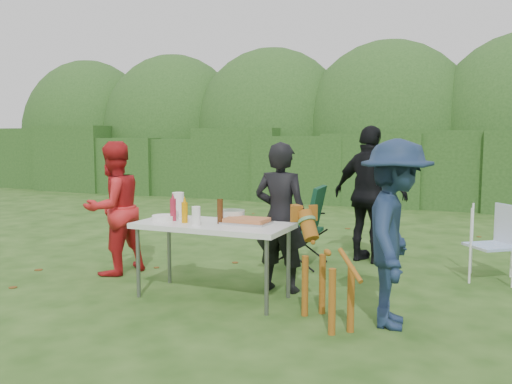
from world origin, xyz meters
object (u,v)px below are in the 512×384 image
at_px(paper_towel_roll, 178,205).
at_px(lawn_chair, 492,243).
at_px(person_red_jacket, 114,208).
at_px(child, 395,234).
at_px(dog, 327,270).
at_px(folding_table, 213,228).
at_px(person_black_puffy, 370,194).
at_px(ketchup_bottle, 173,210).
at_px(camping_chair, 297,226).
at_px(beer_bottle, 220,211).
at_px(mustard_bottle, 185,213).
at_px(person_cook, 281,217).

bearing_deg(paper_towel_roll, lawn_chair, 28.02).
xyz_separation_m(person_red_jacket, child, (3.23, -0.47, 0.02)).
bearing_deg(dog, lawn_chair, -76.02).
height_order(folding_table, person_black_puffy, person_black_puffy).
bearing_deg(ketchup_bottle, camping_chair, 64.70).
relative_size(folding_table, dog, 1.53).
height_order(folding_table, beer_bottle, beer_bottle).
height_order(person_black_puffy, ketchup_bottle, person_black_puffy).
bearing_deg(person_red_jacket, paper_towel_roll, 93.87).
bearing_deg(child, person_red_jacket, 75.75).
bearing_deg(beer_bottle, person_red_jacket, 166.27).
bearing_deg(beer_bottle, child, -3.20).
bearing_deg(ketchup_bottle, beer_bottle, 3.37).
distance_m(camping_chair, mustard_bottle, 1.79).
height_order(person_red_jacket, lawn_chair, person_red_jacket).
bearing_deg(camping_chair, folding_table, 74.14).
relative_size(person_cook, paper_towel_roll, 5.85).
relative_size(child, camping_chair, 1.57).
bearing_deg(person_black_puffy, ketchup_bottle, 73.80).
bearing_deg(paper_towel_roll, dog, -14.84).
xyz_separation_m(folding_table, child, (1.75, -0.10, 0.09)).
distance_m(child, lawn_chair, 2.05).
distance_m(person_red_jacket, beer_bottle, 1.61).
xyz_separation_m(mustard_bottle, beer_bottle, (0.34, 0.09, 0.02)).
bearing_deg(mustard_bottle, beer_bottle, 14.89).
height_order(person_red_jacket, child, child).
relative_size(folding_table, mustard_bottle, 7.50).
xyz_separation_m(person_cook, mustard_bottle, (-0.78, -0.58, 0.08)).
height_order(folding_table, camping_chair, camping_chair).
bearing_deg(lawn_chair, person_cook, -5.10).
relative_size(mustard_bottle, paper_towel_roll, 0.77).
distance_m(person_black_puffy, lawn_chair, 1.52).
relative_size(folding_table, person_black_puffy, 0.88).
bearing_deg(person_cook, person_black_puffy, -108.57).
bearing_deg(folding_table, lawn_chair, 35.44).
height_order(person_cook, lawn_chair, person_cook).
xyz_separation_m(folding_table, person_black_puffy, (1.09, 2.12, 0.17)).
distance_m(lawn_chair, ketchup_bottle, 3.47).
distance_m(person_cook, camping_chair, 1.13).
bearing_deg(person_cook, beer_bottle, 48.76).
height_order(person_red_jacket, person_black_puffy, person_black_puffy).
relative_size(person_red_jacket, mustard_bottle, 7.60).
bearing_deg(child, beer_bottle, 80.91).
xyz_separation_m(child, camping_chair, (-1.42, 1.66, -0.28)).
xyz_separation_m(dog, beer_bottle, (-1.15, 0.27, 0.40)).
bearing_deg(person_cook, ketchup_bottle, 29.33).
xyz_separation_m(child, ketchup_bottle, (-2.18, 0.06, 0.07)).
bearing_deg(dog, ketchup_bottle, 37.42).
height_order(person_red_jacket, beer_bottle, person_red_jacket).
relative_size(person_red_jacket, dog, 1.55).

